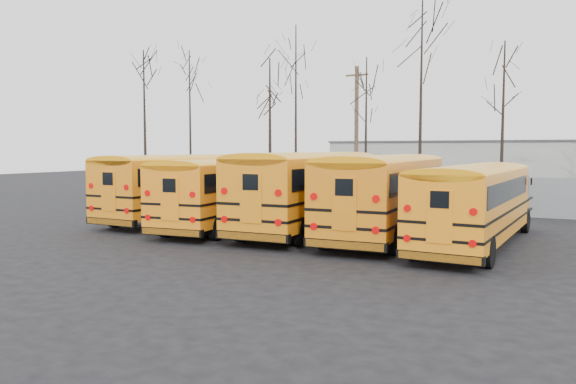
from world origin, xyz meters
The scene contains 16 objects.
ground centered at (0.00, 0.00, 0.00)m, with size 120.00×120.00×0.00m, color black.
fence centered at (0.00, 12.00, 1.00)m, with size 40.00×0.04×2.00m, color gray.
distant_building centered at (2.00, 32.00, 2.00)m, with size 22.00×8.00×4.00m, color beige.
bus_a centered at (-6.69, 3.79, 1.87)m, with size 3.17×11.54×3.20m.
bus_b centered at (-3.42, 2.49, 1.79)m, with size 3.33×11.07×3.06m.
bus_c centered at (0.11, 3.07, 1.95)m, with size 2.91×11.96×3.33m.
bus_d centered at (3.41, 2.80, 1.90)m, with size 2.93×11.64×3.24m.
bus_e centered at (6.81, 1.76, 1.72)m, with size 3.13×10.60×2.93m.
utility_pole_left centered at (-3.60, 19.47, 4.73)m, with size 1.64×0.29×9.20m.
tree_0 centered at (-18.45, 14.64, 5.35)m, with size 0.26×0.26×10.70m, color black.
tree_1 centered at (-15.08, 15.64, 5.29)m, with size 0.26×0.26×10.58m, color black.
tree_2 centered at (-8.92, 16.50, 4.85)m, with size 0.26×0.26×9.70m, color black.
tree_3 centered at (-6.28, 15.10, 5.72)m, with size 0.26×0.26×11.45m, color black.
tree_4 centered at (-1.79, 16.06, 4.60)m, with size 0.26×0.26×9.20m, color black.
tree_5 centered at (1.79, 15.49, 6.14)m, with size 0.26×0.26×12.28m, color black.
tree_6 centered at (6.54, 14.07, 4.59)m, with size 0.26×0.26×9.19m, color black.
Camera 1 is at (9.41, -18.36, 3.39)m, focal length 35.00 mm.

